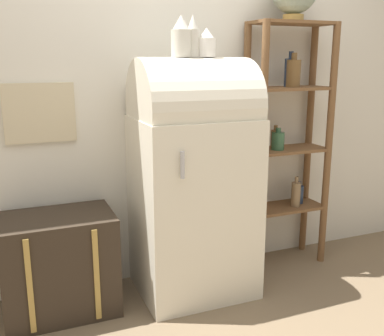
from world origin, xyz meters
TOP-DOWN VIEW (x-y plane):
  - ground_plane at (0.00, 0.00)m, footprint 12.00×12.00m
  - wall_back at (-0.00, 0.57)m, footprint 7.00×0.09m
  - refrigerator at (-0.00, 0.25)m, footprint 0.71×0.63m
  - suitcase_trunk at (-0.83, 0.29)m, footprint 0.64×0.44m
  - shelf_unit at (0.77, 0.39)m, footprint 0.60×0.28m
  - vase_left at (-0.07, 0.26)m, footprint 0.12×0.12m
  - vase_center at (-0.00, 0.26)m, footprint 0.07×0.07m
  - vase_right at (0.08, 0.25)m, footprint 0.11×0.11m

SIDE VIEW (x-z plane):
  - ground_plane at x=0.00m, z-range 0.00..0.00m
  - suitcase_trunk at x=-0.83m, z-range 0.00..0.60m
  - refrigerator at x=0.00m, z-range 0.03..1.51m
  - shelf_unit at x=0.77m, z-range 0.11..1.82m
  - wall_back at x=0.00m, z-range 0.00..2.70m
  - vase_right at x=0.08m, z-range 1.48..1.65m
  - vase_left at x=-0.07m, z-range 1.48..1.71m
  - vase_center at x=0.00m, z-range 1.48..1.72m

